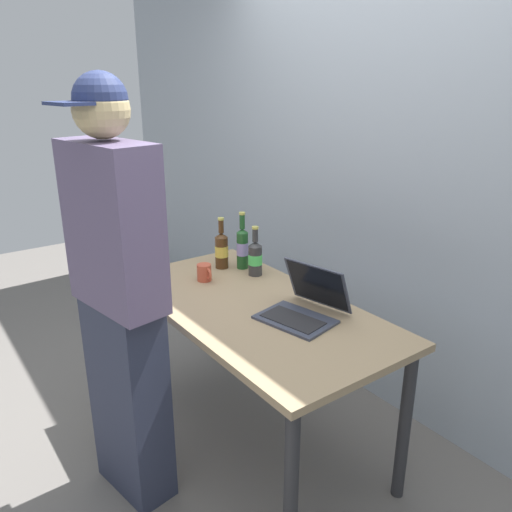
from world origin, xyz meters
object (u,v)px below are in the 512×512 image
Objects in this scene: laptop at (304,305)px; beer_bottle_dark at (242,247)px; beer_bottle_amber at (222,249)px; coffee_mug at (205,273)px; person_figure at (120,300)px; beer_bottle_brown at (255,257)px.

beer_bottle_dark is (-0.67, 0.12, 0.07)m from laptop.
beer_bottle_dark is 1.11× the size of beer_bottle_amber.
laptop is at bearing -2.53° from beer_bottle_amber.
coffee_mug is (0.04, -0.27, -0.08)m from beer_bottle_dark.
beer_bottle_amber reaches higher than coffee_mug.
coffee_mug is at bearing 118.64° from person_figure.
beer_bottle_amber is at bearing 119.48° from person_figure.
person_figure is at bearing -67.28° from beer_bottle_dark.
beer_bottle_amber is at bearing -128.71° from beer_bottle_dark.
beer_bottle_brown is at bearing -1.91° from beer_bottle_dark.
beer_bottle_brown is 0.28m from coffee_mug.
coffee_mug is at bearing -166.97° from laptop.
beer_bottle_brown is at bearing 105.12° from person_figure.
beer_bottle_dark is 0.18× the size of person_figure.
coffee_mug is (0.11, -0.18, -0.06)m from beer_bottle_amber.
beer_bottle_amber is at bearing 177.47° from laptop.
beer_bottle_brown is at bearing 23.46° from beer_bottle_amber.
beer_bottle_dark is at bearing 51.29° from beer_bottle_amber.
laptop is at bearing 13.03° from coffee_mug.
beer_bottle_amber is (-0.74, 0.03, 0.05)m from laptop.
beer_bottle_amber is 2.66× the size of coffee_mug.
beer_bottle_dark is 0.92m from person_figure.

